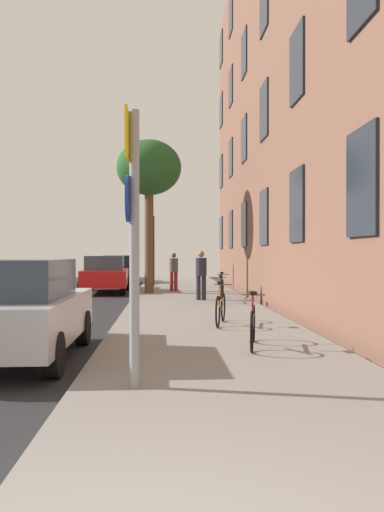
{
  "coord_description": "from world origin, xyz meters",
  "views": [
    {
      "loc": [
        0.12,
        -2.23,
        1.72
      ],
      "look_at": [
        0.91,
        11.77,
        1.66
      ],
      "focal_mm": 36.18,
      "sensor_mm": 36.0,
      "label": 1
    }
  ],
  "objects_px": {
    "traffic_light": "(151,238)",
    "bicycle_3": "(222,288)",
    "car_1": "(106,274)",
    "sign_post": "(132,224)",
    "car_0": "(18,308)",
    "bicycle_1": "(221,308)",
    "bicycle_2": "(220,292)",
    "tree_near": "(149,170)",
    "car_2": "(119,269)",
    "pedestrian_1": "(174,269)",
    "bicycle_0": "(253,325)",
    "pedestrian_0": "(201,272)"
  },
  "relations": [
    {
      "from": "traffic_light",
      "to": "bicycle_3",
      "type": "distance_m",
      "value": 7.58
    },
    {
      "from": "bicycle_3",
      "to": "car_1",
      "type": "bearing_deg",
      "value": 137.57
    },
    {
      "from": "traffic_light",
      "to": "car_1",
      "type": "height_order",
      "value": "traffic_light"
    },
    {
      "from": "sign_post",
      "to": "car_0",
      "type": "relative_size",
      "value": 0.81
    },
    {
      "from": "sign_post",
      "to": "bicycle_1",
      "type": "relative_size",
      "value": 1.92
    },
    {
      "from": "sign_post",
      "to": "bicycle_1",
      "type": "height_order",
      "value": "sign_post"
    },
    {
      "from": "traffic_light",
      "to": "bicycle_2",
      "type": "height_order",
      "value": "traffic_light"
    },
    {
      "from": "bicycle_1",
      "to": "bicycle_2",
      "type": "bearing_deg",
      "value": 83.66
    },
    {
      "from": "tree_near",
      "to": "car_2",
      "type": "relative_size",
      "value": 1.54
    },
    {
      "from": "bicycle_2",
      "to": "pedestrian_1",
      "type": "distance_m",
      "value": 5.53
    },
    {
      "from": "sign_post",
      "to": "bicycle_0",
      "type": "distance_m",
      "value": 3.55
    },
    {
      "from": "tree_near",
      "to": "pedestrian_1",
      "type": "height_order",
      "value": "tree_near"
    },
    {
      "from": "traffic_light",
      "to": "bicycle_3",
      "type": "height_order",
      "value": "traffic_light"
    },
    {
      "from": "car_1",
      "to": "pedestrian_0",
      "type": "bearing_deg",
      "value": -52.35
    },
    {
      "from": "sign_post",
      "to": "car_1",
      "type": "distance_m",
      "value": 16.78
    },
    {
      "from": "pedestrian_0",
      "to": "traffic_light",
      "type": "bearing_deg",
      "value": 104.23
    },
    {
      "from": "sign_post",
      "to": "car_1",
      "type": "xyz_separation_m",
      "value": [
        -2.16,
        16.6,
        -1.23
      ]
    },
    {
      "from": "sign_post",
      "to": "traffic_light",
      "type": "relative_size",
      "value": 0.96
    },
    {
      "from": "tree_near",
      "to": "traffic_light",
      "type": "bearing_deg",
      "value": 90.15
    },
    {
      "from": "pedestrian_1",
      "to": "car_1",
      "type": "relative_size",
      "value": 0.36
    },
    {
      "from": "bicycle_1",
      "to": "car_0",
      "type": "xyz_separation_m",
      "value": [
        -3.63,
        -3.15,
        0.34
      ]
    },
    {
      "from": "bicycle_2",
      "to": "bicycle_1",
      "type": "bearing_deg",
      "value": -96.34
    },
    {
      "from": "bicycle_3",
      "to": "traffic_light",
      "type": "bearing_deg",
      "value": 111.81
    },
    {
      "from": "sign_post",
      "to": "traffic_light",
      "type": "distance_m",
      "value": 19.14
    },
    {
      "from": "pedestrian_0",
      "to": "car_2",
      "type": "distance_m",
      "value": 12.11
    },
    {
      "from": "sign_post",
      "to": "bicycle_3",
      "type": "bearing_deg",
      "value": 78.59
    },
    {
      "from": "traffic_light",
      "to": "bicycle_3",
      "type": "bearing_deg",
      "value": -68.19
    },
    {
      "from": "sign_post",
      "to": "car_0",
      "type": "bearing_deg",
      "value": 131.7
    },
    {
      "from": "pedestrian_0",
      "to": "car_2",
      "type": "height_order",
      "value": "pedestrian_0"
    },
    {
      "from": "bicycle_1",
      "to": "tree_near",
      "type": "bearing_deg",
      "value": 101.01
    },
    {
      "from": "car_1",
      "to": "car_2",
      "type": "bearing_deg",
      "value": 89.55
    },
    {
      "from": "bicycle_1",
      "to": "car_0",
      "type": "relative_size",
      "value": 0.42
    },
    {
      "from": "sign_post",
      "to": "bicycle_1",
      "type": "bearing_deg",
      "value": 72.78
    },
    {
      "from": "car_0",
      "to": "sign_post",
      "type": "bearing_deg",
      "value": -48.3
    },
    {
      "from": "bicycle_1",
      "to": "pedestrian_1",
      "type": "distance_m",
      "value": 10.64
    },
    {
      "from": "sign_post",
      "to": "bicycle_0",
      "type": "xyz_separation_m",
      "value": [
        1.9,
        2.54,
        -1.58
      ]
    },
    {
      "from": "car_1",
      "to": "bicycle_2",
      "type": "bearing_deg",
      "value": -53.48
    },
    {
      "from": "sign_post",
      "to": "tree_near",
      "type": "xyz_separation_m",
      "value": [
        -0.21,
        14.99,
        3.08
      ]
    },
    {
      "from": "tree_near",
      "to": "pedestrian_0",
      "type": "distance_m",
      "value": 5.61
    },
    {
      "from": "bicycle_0",
      "to": "bicycle_3",
      "type": "height_order",
      "value": "bicycle_0"
    },
    {
      "from": "traffic_light",
      "to": "tree_near",
      "type": "relative_size",
      "value": 0.55
    },
    {
      "from": "car_0",
      "to": "car_1",
      "type": "bearing_deg",
      "value": 90.76
    },
    {
      "from": "bicycle_2",
      "to": "bicycle_3",
      "type": "bearing_deg",
      "value": 81.85
    },
    {
      "from": "car_0",
      "to": "car_2",
      "type": "xyz_separation_m",
      "value": [
        -0.14,
        20.91,
        -0.0
      ]
    },
    {
      "from": "traffic_light",
      "to": "bicycle_2",
      "type": "bearing_deg",
      "value": -73.76
    },
    {
      "from": "pedestrian_1",
      "to": "car_0",
      "type": "xyz_separation_m",
      "value": [
        -2.79,
        -13.75,
        -0.22
      ]
    },
    {
      "from": "bicycle_2",
      "to": "pedestrian_1",
      "type": "height_order",
      "value": "pedestrian_1"
    },
    {
      "from": "bicycle_0",
      "to": "bicycle_1",
      "type": "bearing_deg",
      "value": 94.88
    },
    {
      "from": "sign_post",
      "to": "car_0",
      "type": "distance_m",
      "value": 3.21
    },
    {
      "from": "traffic_light",
      "to": "bicycle_3",
      "type": "relative_size",
      "value": 2.06
    }
  ]
}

